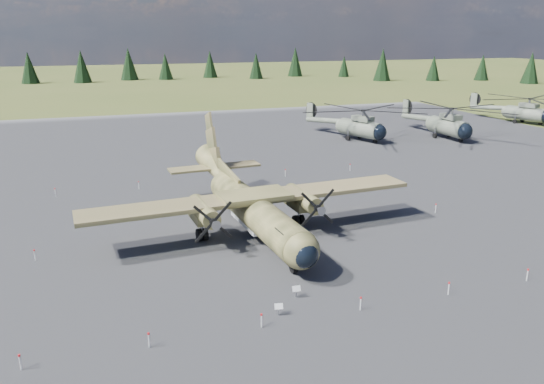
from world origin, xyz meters
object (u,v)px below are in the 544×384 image
object	(u,v)px
transport_plane	(250,202)
helicopter_mid	(449,117)
helicopter_far	(526,105)
helicopter_near	(360,118)

from	to	relation	value
transport_plane	helicopter_mid	world-z (taller)	transport_plane
transport_plane	helicopter_mid	bearing A→B (deg)	31.85
helicopter_mid	helicopter_far	distance (m)	23.31
transport_plane	helicopter_near	distance (m)	40.64
helicopter_near	helicopter_far	bearing A→B (deg)	-13.41
helicopter_near	helicopter_far	size ratio (longest dim) A/B	1.04
helicopter_near	helicopter_far	xyz separation A→B (m)	(35.09, 4.77, -0.09)
helicopter_near	transport_plane	bearing A→B (deg)	-150.98
transport_plane	helicopter_far	bearing A→B (deg)	26.68
helicopter_near	helicopter_far	world-z (taller)	helicopter_near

